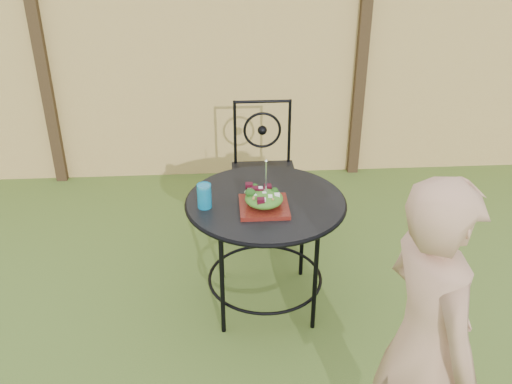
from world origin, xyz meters
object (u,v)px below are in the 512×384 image
patio_table (265,221)px  salad_plate (264,207)px  diner (425,345)px  patio_chair (264,166)px

patio_table → salad_plate: bearing=-100.3°
patio_table → salad_plate: salad_plate is taller
patio_table → salad_plate: 0.18m
patio_table → diner: bearing=-66.6°
patio_chair → salad_plate: patio_chair is taller
patio_chair → diner: bearing=-77.6°
diner → salad_plate: size_ratio=5.42×
salad_plate → patio_table: bearing=79.7°
patio_table → salad_plate: (-0.02, -0.10, 0.15)m
patio_table → diner: 1.32m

